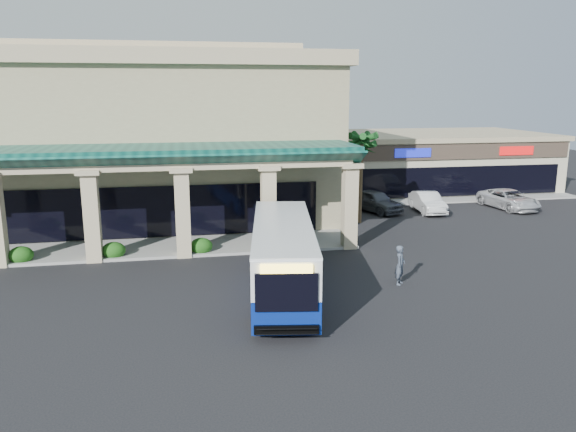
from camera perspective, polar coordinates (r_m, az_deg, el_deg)
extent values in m
plane|color=black|center=(25.37, -3.50, -7.07)|extent=(110.00, 110.00, 0.00)
imported|color=#3E4856|center=(25.74, 11.33, -4.91)|extent=(0.72, 0.78, 1.79)
imported|color=#40454D|center=(41.00, 8.80, 1.53)|extent=(3.56, 5.03, 1.59)
imported|color=silver|center=(41.59, 13.98, 1.37)|extent=(1.95, 4.55, 1.46)
imported|color=silver|center=(44.66, 21.51, 1.59)|extent=(2.99, 5.39, 1.43)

